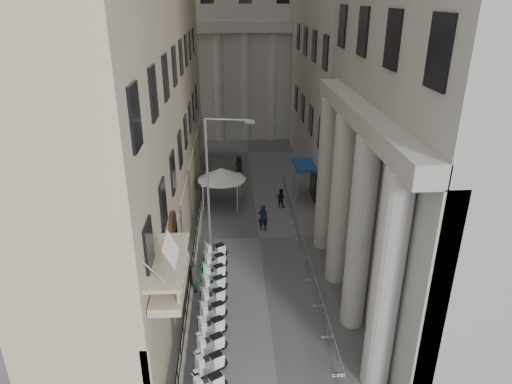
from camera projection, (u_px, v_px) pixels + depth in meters
The scene contains 27 objects.
far_building at pixel (244, 2), 52.53m from camera, with size 22.00×10.00×30.00m, color #B5B2AA.
iron_fence at pixel (197, 248), 30.74m from camera, with size 0.30×28.00×1.40m, color black, non-canonical shape.
blue_awning at pixel (303, 197), 38.51m from camera, with size 1.60×3.00×3.00m, color navy, non-canonical shape.
scooter_3 at pixel (211, 374), 20.53m from camera, with size 0.56×1.40×1.50m, color white, non-canonical shape.
scooter_4 at pixel (212, 354), 21.65m from camera, with size 0.56×1.40×1.50m, color white, non-canonical shape.
scooter_5 at pixel (212, 337), 22.76m from camera, with size 0.56×1.40×1.50m, color white, non-canonical shape.
scooter_6 at pixel (213, 321), 23.88m from camera, with size 0.56×1.40×1.50m, color white, non-canonical shape.
scooter_7 at pixel (214, 306), 24.99m from camera, with size 0.56×1.40×1.50m, color white, non-canonical shape.
scooter_8 at pixel (214, 293), 26.11m from camera, with size 0.56×1.40×1.50m, color white, non-canonical shape.
scooter_9 at pixel (215, 281), 27.22m from camera, with size 0.56×1.40×1.50m, color white, non-canonical shape.
scooter_10 at pixel (215, 270), 28.34m from camera, with size 0.56×1.40×1.50m, color white, non-canonical shape.
scooter_11 at pixel (216, 259), 29.45m from camera, with size 0.56×1.40×1.50m, color white, non-canonical shape.
barrier_1 at pixel (333, 355), 21.58m from camera, with size 0.60×2.40×1.10m, color #B3B6BB, non-canonical shape.
barrier_2 at pixel (322, 321), 23.87m from camera, with size 0.60×2.40×1.10m, color #B3B6BB, non-canonical shape.
barrier_3 at pixel (314, 292), 26.16m from camera, with size 0.60×2.40×1.10m, color #B3B6BB, non-canonical shape.
barrier_4 at pixel (307, 269), 28.46m from camera, with size 0.60×2.40×1.10m, color #B3B6BB, non-canonical shape.
barrier_5 at pixel (301, 248), 30.75m from camera, with size 0.60×2.40×1.10m, color #B3B6BB, non-canonical shape.
barrier_6 at pixel (296, 231), 33.04m from camera, with size 0.60×2.40×1.10m, color #B3B6BB, non-canonical shape.
barrier_7 at pixel (292, 215), 35.33m from camera, with size 0.60×2.40×1.10m, color #B3B6BB, non-canonical shape.
barrier_8 at pixel (288, 202), 37.62m from camera, with size 0.60×2.40×1.10m, color #B3B6BB, non-canonical shape.
barrier_9 at pixel (284, 190), 39.92m from camera, with size 0.60×2.40×1.10m, color #B3B6BB, non-canonical shape.
security_tent at pixel (220, 173), 36.41m from camera, with size 3.84×3.84×3.12m.
street_lamp at pixel (214, 177), 27.55m from camera, with size 2.97×0.78×9.22m.
info_kiosk at pixel (193, 276), 26.13m from camera, with size 0.53×0.86×1.75m.
pedestrian_a at pixel (263, 217), 32.83m from camera, with size 0.72×0.47×1.96m, color black.
pedestrian_b at pixel (281, 198), 36.51m from camera, with size 0.76×0.59×1.56m, color black.
pedestrian_c at pixel (239, 165), 43.13m from camera, with size 0.89×0.58×1.82m, color black.
Camera 1 is at (-1.82, -8.90, 15.66)m, focal length 32.00 mm.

